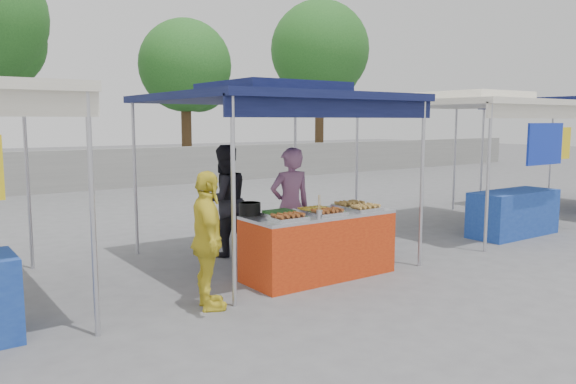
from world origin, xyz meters
TOP-DOWN VIEW (x-y plane):
  - ground_plane at (0.00, 0.00)m, footprint 80.00×80.00m
  - back_wall at (0.00, 11.00)m, footprint 40.00×0.25m
  - main_canopy at (0.00, 0.97)m, footprint 3.20×3.20m
  - neighbor_stall_right at (4.50, 0.57)m, footprint 3.20×3.20m
  - tree_2 at (4.34, 12.90)m, footprint 3.35×3.26m
  - tree_3 at (10.28, 12.75)m, footprint 4.02×4.02m
  - vendor_table at (0.00, -0.10)m, footprint 2.00×0.80m
  - food_tray_fl at (-0.65, -0.34)m, footprint 0.42×0.30m
  - food_tray_fm at (-0.05, -0.34)m, footprint 0.42×0.30m
  - food_tray_fr at (0.58, -0.34)m, footprint 0.42×0.30m
  - food_tray_bl at (-0.57, -0.01)m, footprint 0.42×0.30m
  - food_tray_bm at (-0.03, 0.00)m, footprint 0.42×0.30m
  - food_tray_br at (0.61, 0.00)m, footprint 0.42×0.30m
  - cooking_pot at (-0.82, 0.27)m, footprint 0.28×0.28m
  - skewer_cup at (-0.24, -0.41)m, footprint 0.08×0.08m
  - wok_burner at (1.15, 0.21)m, footprint 0.45×0.45m
  - crate_left at (-0.47, 0.40)m, footprint 0.50×0.35m
  - crate_right at (0.31, 0.45)m, footprint 0.48×0.33m
  - crate_stacked at (0.31, 0.45)m, footprint 0.47×0.33m
  - vendor_woman at (0.05, 0.62)m, footprint 0.66×0.49m
  - helper_man at (-0.43, 1.66)m, footprint 0.83×0.65m
  - customer_person at (-1.77, -0.41)m, footprint 0.62×0.96m

SIDE VIEW (x-z plane):
  - ground_plane at x=0.00m, z-range 0.00..0.00m
  - crate_right at x=0.31m, z-range 0.00..0.29m
  - crate_left at x=-0.47m, z-range 0.00..0.30m
  - vendor_table at x=0.00m, z-range 0.00..0.85m
  - crate_stacked at x=0.31m, z-range 0.29..0.57m
  - wok_burner at x=1.15m, z-range 0.07..0.84m
  - back_wall at x=0.00m, z-range 0.00..1.20m
  - customer_person at x=-1.77m, z-range 0.00..1.51m
  - vendor_woman at x=0.05m, z-range 0.00..1.67m
  - helper_man at x=-0.43m, z-range 0.00..1.68m
  - food_tray_fl at x=-0.65m, z-range 0.85..0.92m
  - food_tray_fm at x=-0.05m, z-range 0.85..0.92m
  - food_tray_fr at x=0.58m, z-range 0.85..0.92m
  - food_tray_bl at x=-0.57m, z-range 0.85..0.92m
  - food_tray_bm at x=-0.03m, z-range 0.85..0.92m
  - food_tray_br at x=0.61m, z-range 0.85..0.92m
  - skewer_cup at x=-0.24m, z-range 0.85..0.95m
  - cooking_pot at x=-0.82m, z-range 0.85..1.01m
  - neighbor_stall_right at x=4.50m, z-range 0.32..2.89m
  - main_canopy at x=0.00m, z-range 1.08..3.65m
  - tree_2 at x=4.34m, z-range 1.03..6.62m
  - tree_3 at x=10.28m, z-range 1.27..8.19m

